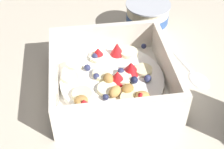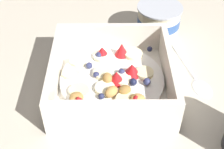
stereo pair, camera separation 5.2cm
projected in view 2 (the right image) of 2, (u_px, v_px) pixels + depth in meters
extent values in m
plane|color=beige|center=(102.00, 84.00, 0.55)|extent=(2.40, 2.40, 0.00)
cube|color=white|center=(112.00, 85.00, 0.54)|extent=(0.20, 0.20, 0.01)
cube|color=white|center=(112.00, 118.00, 0.45)|extent=(0.20, 0.01, 0.07)
cube|color=white|center=(112.00, 39.00, 0.59)|extent=(0.20, 0.01, 0.07)
cube|color=white|center=(55.00, 73.00, 0.52)|extent=(0.01, 0.18, 0.07)
cube|color=white|center=(169.00, 73.00, 0.52)|extent=(0.01, 0.18, 0.07)
cylinder|color=white|center=(112.00, 80.00, 0.53)|extent=(0.18, 0.18, 0.01)
cylinder|color=beige|center=(145.00, 75.00, 0.53)|extent=(0.04, 0.04, 0.01)
cylinder|color=#F7EFC6|center=(103.00, 56.00, 0.57)|extent=(0.03, 0.03, 0.01)
cylinder|color=#F7EFC6|center=(105.00, 88.00, 0.50)|extent=(0.04, 0.04, 0.01)
cylinder|color=beige|center=(79.00, 91.00, 0.50)|extent=(0.04, 0.04, 0.01)
cylinder|color=#F7EFC6|center=(122.00, 79.00, 0.52)|extent=(0.04, 0.04, 0.01)
cylinder|color=#F4EAB7|center=(133.00, 54.00, 0.57)|extent=(0.04, 0.04, 0.01)
cylinder|color=beige|center=(126.00, 100.00, 0.49)|extent=(0.05, 0.05, 0.01)
cylinder|color=#F4EAB7|center=(102.00, 75.00, 0.53)|extent=(0.04, 0.04, 0.01)
cylinder|color=#F4EAB7|center=(82.00, 109.00, 0.47)|extent=(0.05, 0.05, 0.01)
cylinder|color=#F7EFC6|center=(78.00, 61.00, 0.56)|extent=(0.04, 0.04, 0.01)
cylinder|color=beige|center=(71.00, 75.00, 0.53)|extent=(0.04, 0.04, 0.01)
cone|color=red|center=(132.00, 70.00, 0.53)|extent=(0.03, 0.03, 0.02)
cone|color=red|center=(116.00, 77.00, 0.51)|extent=(0.04, 0.04, 0.02)
cone|color=red|center=(136.00, 99.00, 0.48)|extent=(0.04, 0.04, 0.02)
cone|color=red|center=(122.00, 49.00, 0.57)|extent=(0.03, 0.03, 0.03)
cone|color=red|center=(103.00, 52.00, 0.56)|extent=(0.04, 0.04, 0.02)
cone|color=red|center=(78.00, 101.00, 0.48)|extent=(0.04, 0.04, 0.02)
sphere|color=#23284C|center=(99.00, 96.00, 0.49)|extent=(0.01, 0.01, 0.01)
sphere|color=navy|center=(99.00, 55.00, 0.56)|extent=(0.01, 0.01, 0.01)
sphere|color=navy|center=(96.00, 75.00, 0.53)|extent=(0.01, 0.01, 0.01)
sphere|color=navy|center=(89.00, 66.00, 0.54)|extent=(0.01, 0.01, 0.01)
sphere|color=#191E3D|center=(133.00, 82.00, 0.51)|extent=(0.01, 0.01, 0.01)
sphere|color=#23284C|center=(150.00, 49.00, 0.58)|extent=(0.01, 0.01, 0.01)
sphere|color=navy|center=(121.00, 72.00, 0.53)|extent=(0.01, 0.01, 0.01)
sphere|color=navy|center=(147.00, 82.00, 0.51)|extent=(0.01, 0.01, 0.01)
ellipsoid|color=#AD7F42|center=(76.00, 98.00, 0.48)|extent=(0.03, 0.03, 0.01)
ellipsoid|color=#AD7F42|center=(107.00, 78.00, 0.52)|extent=(0.02, 0.02, 0.02)
ellipsoid|color=tan|center=(111.00, 92.00, 0.49)|extent=(0.03, 0.03, 0.02)
ellipsoid|color=tan|center=(138.00, 99.00, 0.48)|extent=(0.02, 0.02, 0.01)
ellipsoid|color=olive|center=(125.00, 90.00, 0.50)|extent=(0.03, 0.03, 0.01)
ellipsoid|color=silver|center=(203.00, 87.00, 0.54)|extent=(0.04, 0.05, 0.01)
cylinder|color=silver|center=(182.00, 57.00, 0.60)|extent=(0.04, 0.12, 0.01)
cylinder|color=beige|center=(158.00, 22.00, 0.64)|extent=(0.09, 0.09, 0.06)
cylinder|color=#2D5193|center=(159.00, 20.00, 0.64)|extent=(0.09, 0.09, 0.02)
cylinder|color=#B7BCC6|center=(160.00, 7.00, 0.62)|extent=(0.09, 0.09, 0.00)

